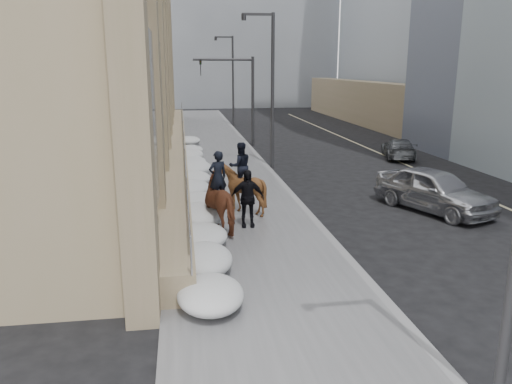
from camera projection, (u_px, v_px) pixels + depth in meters
ground at (259, 273)px, 13.30m from camera, size 140.00×140.00×0.00m
sidewalk at (225, 185)px, 22.88m from camera, size 5.00×80.00×0.12m
curb at (281, 183)px, 23.26m from camera, size 0.24×80.00×0.12m
lane_line at (439, 179)px, 24.40m from camera, size 0.15×70.00×0.01m
limestone_building at (120, 5)px, 29.52m from camera, size 6.10×44.00×18.00m
bg_building_mid at (220, 1)px, 68.01m from camera, size 30.00×12.00×28.00m
bg_building_far at (152, 37)px, 79.06m from camera, size 24.00×12.00×20.00m
streetlight_mid at (270, 82)px, 26.01m from camera, size 1.71×0.24×8.00m
streetlight_far at (231, 75)px, 45.19m from camera, size 1.71×0.24×8.00m
traffic_signal at (239, 87)px, 33.72m from camera, size 4.10×0.22×6.00m
snow_bank at (195, 187)px, 20.76m from camera, size 1.70×18.10×0.76m
mounted_horse_left at (224, 200)px, 16.15m from camera, size 1.76×2.44×2.61m
mounted_horse_right at (241, 185)px, 18.11m from camera, size 1.76×1.91×2.59m
pedestrian at (247, 198)px, 16.55m from camera, size 1.15×0.50×1.94m
car_silver at (434, 190)px, 18.83m from camera, size 3.64×5.21×1.65m
car_grey at (398, 148)px, 29.85m from camera, size 2.69×4.37×1.18m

